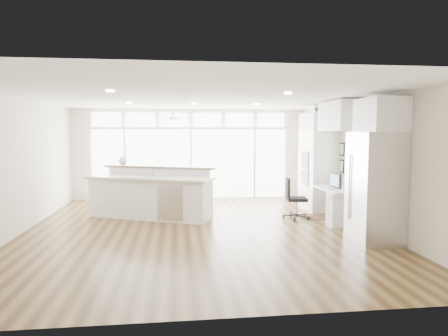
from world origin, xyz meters
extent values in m
cube|color=#3D2912|center=(0.00, 0.00, -0.01)|extent=(7.00, 8.00, 0.02)
cube|color=white|center=(0.00, 0.00, 2.70)|extent=(7.00, 8.00, 0.02)
cube|color=beige|center=(0.00, 4.00, 1.35)|extent=(7.00, 0.04, 2.70)
cube|color=beige|center=(0.00, -4.00, 1.35)|extent=(7.00, 0.04, 2.70)
cube|color=beige|center=(-3.50, 0.00, 1.35)|extent=(0.04, 8.00, 2.70)
cube|color=beige|center=(3.50, 0.00, 1.35)|extent=(0.04, 8.00, 2.70)
cube|color=white|center=(0.00, 3.94, 1.05)|extent=(5.80, 0.06, 2.08)
cube|color=white|center=(0.00, 3.94, 2.38)|extent=(5.90, 0.06, 0.40)
cube|color=white|center=(3.46, 0.30, 1.55)|extent=(0.04, 0.85, 0.85)
cube|color=silver|center=(-0.50, 2.80, 2.48)|extent=(1.16, 1.16, 0.32)
cube|color=white|center=(0.00, 0.20, 2.68)|extent=(3.40, 3.00, 0.02)
cube|color=white|center=(3.17, 1.80, 1.25)|extent=(0.64, 1.20, 2.50)
cube|color=white|center=(3.13, 0.30, 0.38)|extent=(0.72, 1.30, 0.76)
cube|color=white|center=(3.17, 0.30, 2.35)|extent=(0.64, 1.30, 0.64)
cube|color=silver|center=(3.11, -1.35, 1.00)|extent=(0.76, 0.90, 2.00)
cube|color=white|center=(3.17, -1.35, 2.30)|extent=(0.64, 0.90, 0.60)
cube|color=black|center=(3.46, 0.92, 1.40)|extent=(0.06, 0.22, 0.80)
cube|color=white|center=(-1.05, 1.29, 0.59)|extent=(3.18, 2.23, 1.18)
cube|color=#321910|center=(2.87, 0.91, 0.01)|extent=(0.98, 0.84, 0.01)
cube|color=black|center=(2.32, 0.78, 0.47)|extent=(0.54, 0.51, 0.94)
sphere|color=silver|center=(-1.76, 2.04, 1.29)|extent=(0.30, 0.30, 0.22)
cube|color=black|center=(3.05, 0.30, 0.94)|extent=(0.12, 0.44, 0.36)
cube|color=silver|center=(2.88, 0.30, 0.77)|extent=(0.17, 0.34, 0.02)
imported|color=#285926|center=(3.17, 1.80, 2.62)|extent=(0.31, 0.34, 0.24)
camera|label=1|loc=(-0.44, -8.08, 1.98)|focal=32.00mm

